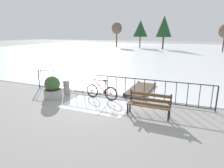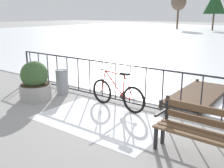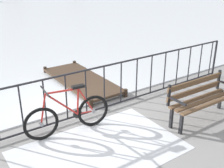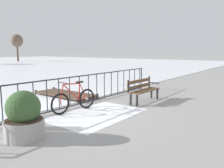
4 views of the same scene
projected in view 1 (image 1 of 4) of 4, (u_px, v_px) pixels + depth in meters
The scene contains 12 objects.
ground_plane at pixel (112, 98), 9.51m from camera, with size 160.00×160.00×0.00m, color gray.
frozen_pond at pixel (174, 51), 34.83m from camera, with size 80.00×56.00×0.03m, color white.
snow_patch at pixel (97, 105), 8.52m from camera, with size 2.88×1.83×0.01m, color white.
railing_fence at pixel (112, 86), 9.37m from camera, with size 9.06×0.06×1.07m.
bicycle_near_railing at pixel (101, 91), 9.24m from camera, with size 1.71×0.52×0.97m.
park_bench at pixel (149, 103), 7.32m from camera, with size 1.61×0.51×0.89m.
planter_with_shrub at pixel (53, 88), 9.37m from camera, with size 0.86×0.86×1.07m.
trash_bin at pixel (66, 87), 9.99m from camera, with size 0.35×0.35×0.73m.
wooden_dock at pixel (141, 89), 10.58m from camera, with size 1.10×2.81×0.20m.
tree_far_west at pixel (164, 26), 38.58m from camera, with size 3.14×3.14×6.50m.
tree_centre at pixel (117, 29), 45.11m from camera, with size 2.39×2.39×5.58m.
tree_east_mid at pixel (140, 29), 42.72m from camera, with size 3.18×3.18×5.89m.
Camera 1 is at (3.55, -8.32, 3.01)m, focal length 31.36 mm.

